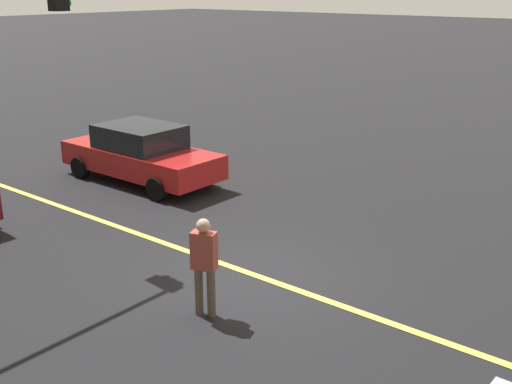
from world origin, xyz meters
TOP-DOWN VIEW (x-y plane):
  - ground at (0.00, 0.00)m, footprint 200.00×200.00m
  - lane_stripe_center at (0.00, 0.00)m, footprint 80.00×0.16m
  - car_red at (6.13, -2.70)m, footprint 4.76×2.00m
  - pedestrian_with_backpack at (-0.39, 1.64)m, footprint 0.45×0.45m

SIDE VIEW (x-z plane):
  - ground at x=0.00m, z-range 0.00..0.00m
  - lane_stripe_center at x=0.00m, z-range 0.00..0.01m
  - car_red at x=6.13m, z-range 0.00..1.57m
  - pedestrian_with_backpack at x=-0.39m, z-range 0.14..1.82m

